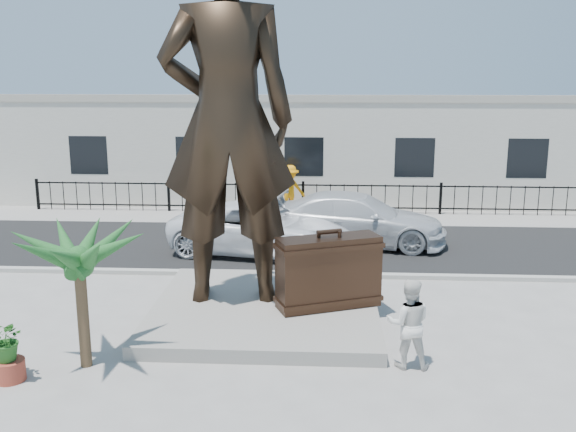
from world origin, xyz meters
name	(u,v)px	position (x,y,z in m)	size (l,w,h in m)	color
ground	(283,342)	(0.00, 0.00, 0.00)	(100.00, 100.00, 0.00)	#9E9991
street	(298,244)	(0.00, 8.00, 0.01)	(40.00, 7.00, 0.01)	black
curb	(293,274)	(0.00, 4.50, 0.06)	(40.00, 0.25, 0.12)	#A5A399
far_sidewalk	(302,217)	(0.00, 12.00, 0.01)	(40.00, 2.50, 0.02)	#9E9991
plinth	(266,310)	(-0.50, 1.50, 0.15)	(5.20, 5.20, 0.30)	gray
fence	(303,198)	(0.00, 12.80, 0.60)	(22.00, 0.10, 1.20)	black
building	(306,147)	(0.00, 17.00, 2.20)	(28.00, 7.00, 4.40)	silver
statue	(228,120)	(-1.37, 1.92, 4.54)	(3.09, 2.03, 8.47)	black
suitcase	(329,272)	(0.96, 1.42, 1.13)	(2.35, 0.75, 1.65)	black
tourist	(409,323)	(2.49, -0.98, 0.89)	(0.86, 0.67, 1.77)	silver
car_white	(262,228)	(-1.09, 6.82, 0.81)	(2.65, 5.74, 1.59)	white
car_silver	(357,219)	(1.94, 8.06, 0.85)	(2.36, 5.81, 1.69)	silver
worker	(290,190)	(-0.51, 12.34, 1.02)	(1.29, 0.74, 2.00)	orange
palm_tree	(87,365)	(-3.76, -1.31, 0.00)	(1.80, 1.80, 3.20)	#1E5421
planter	(10,370)	(-4.94, -1.99, 0.20)	(0.56, 0.56, 0.40)	#9C3B29
shrub	(7,340)	(-4.94, -1.99, 0.80)	(0.73, 0.63, 0.81)	#255F1F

